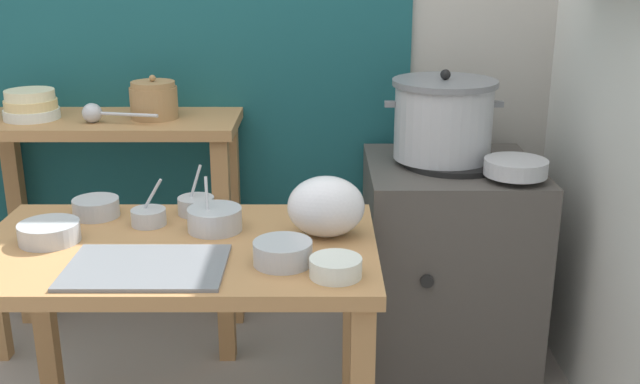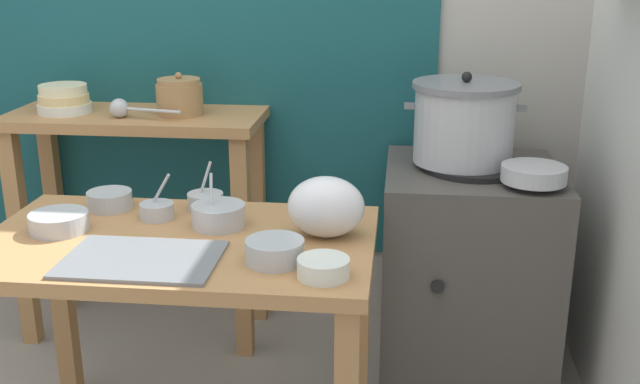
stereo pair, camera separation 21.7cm
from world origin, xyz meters
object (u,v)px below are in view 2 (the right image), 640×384
object	(u,v)px
steamer_pot	(464,122)
prep_bowl_0	(275,250)
prep_bowl_4	(205,200)
prep_bowl_2	(157,210)
ladle	(122,108)
prep_bowl_1	(59,221)
serving_tray	(142,259)
clay_pot	(180,97)
stove_block	(467,269)
prep_bowl_3	(219,214)
back_shelf_table	(139,170)
prep_table	(179,274)
wide_pan	(534,174)
bowl_stack_enamel	(64,99)
plastic_bag	(326,207)
prep_bowl_5	(110,199)
prep_bowl_6	(323,267)

from	to	relation	value
steamer_pot	prep_bowl_0	size ratio (longest dim) A/B	2.70
prep_bowl_4	prep_bowl_2	bearing A→B (deg)	-142.39
ladle	prep_bowl_1	bearing A→B (deg)	-85.76
steamer_pot	prep_bowl_0	xyz separation A→B (m)	(-0.53, -0.80, -0.17)
serving_tray	prep_bowl_4	bearing A→B (deg)	81.48
clay_pot	prep_bowl_4	world-z (taller)	clay_pot
stove_block	prep_bowl_3	size ratio (longest dim) A/B	5.01
back_shelf_table	prep_table	bearing A→B (deg)	-63.62
wide_pan	prep_bowl_4	distance (m)	1.04
bowl_stack_enamel	prep_bowl_0	world-z (taller)	bowl_stack_enamel
prep_bowl_4	stove_block	bearing A→B (deg)	25.40
serving_tray	prep_bowl_2	xyz separation A→B (m)	(-0.06, 0.32, 0.02)
back_shelf_table	ladle	xyz separation A→B (m)	(-0.01, -0.08, 0.26)
prep_table	plastic_bag	size ratio (longest dim) A/B	5.09
back_shelf_table	clay_pot	bearing A→B (deg)	0.00
back_shelf_table	prep_bowl_0	world-z (taller)	back_shelf_table
clay_pot	prep_bowl_1	size ratio (longest dim) A/B	1.03
bowl_stack_enamel	stove_block	bearing A→B (deg)	-4.38
clay_pot	prep_bowl_5	size ratio (longest dim) A/B	1.24
prep_bowl_6	ladle	bearing A→B (deg)	132.41
plastic_bag	wide_pan	distance (m)	0.74
bowl_stack_enamel	wide_pan	xyz separation A→B (m)	(1.69, -0.31, -0.14)
serving_tray	prep_bowl_5	xyz separation A→B (m)	(-0.23, 0.39, 0.03)
prep_bowl_3	steamer_pot	bearing A→B (deg)	37.51
back_shelf_table	prep_bowl_2	distance (m)	0.69
bowl_stack_enamel	prep_bowl_5	world-z (taller)	bowl_stack_enamel
prep_bowl_2	plastic_bag	bearing A→B (deg)	-9.78
prep_table	prep_bowl_4	xyz separation A→B (m)	(0.02, 0.24, 0.14)
stove_block	plastic_bag	size ratio (longest dim) A/B	3.61
steamer_pot	prep_table	bearing A→B (deg)	-141.10
plastic_bag	prep_bowl_0	xyz separation A→B (m)	(-0.11, -0.20, -0.05)
prep_bowl_0	wide_pan	bearing A→B (deg)	38.72
bowl_stack_enamel	prep_bowl_5	bearing A→B (deg)	-55.69
ladle	prep_bowl_5	size ratio (longest dim) A/B	2.02
prep_bowl_2	bowl_stack_enamel	bearing A→B (deg)	131.54
prep_bowl_2	serving_tray	bearing A→B (deg)	-79.08
prep_table	plastic_bag	bearing A→B (deg)	8.29
stove_block	back_shelf_table	bearing A→B (deg)	174.07
prep_bowl_0	prep_bowl_6	xyz separation A→B (m)	(0.13, -0.08, -0.01)
stove_block	ladle	world-z (taller)	ladle
prep_bowl_2	prep_bowl_5	xyz separation A→B (m)	(-0.17, 0.07, 0.00)
prep_bowl_3	prep_bowl_0	bearing A→B (deg)	-49.50
stove_block	prep_bowl_2	size ratio (longest dim) A/B	5.65
stove_block	wide_pan	world-z (taller)	wide_pan
prep_table	stove_block	bearing A→B (deg)	36.75
plastic_bag	prep_bowl_1	distance (m)	0.77
ladle	wide_pan	xyz separation A→B (m)	(1.44, -0.24, -0.13)
plastic_bag	prep_bowl_1	world-z (taller)	plastic_bag
clay_pot	prep_bowl_0	distance (m)	1.07
steamer_pot	prep_bowl_3	size ratio (longest dim) A/B	2.65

